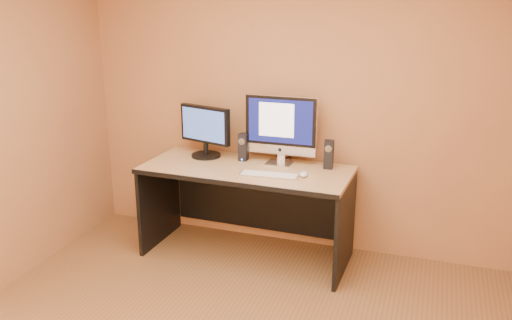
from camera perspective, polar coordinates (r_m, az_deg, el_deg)
The scene contains 10 objects.
walls at distance 3.00m, azimuth -5.13°, elevation -1.65°, with size 4.00×4.00×2.60m, color #9B6B3E, non-canonical shape.
desk at distance 4.80m, azimuth -1.01°, elevation -5.52°, with size 1.79×0.78×0.83m, color tan, non-canonical shape.
imac at distance 4.68m, azimuth 2.53°, elevation 3.19°, with size 0.64×0.23×0.61m, color silver, non-canonical shape.
second_monitor at distance 4.93m, azimuth -5.35°, elevation 2.99°, with size 0.54×0.27×0.47m, color black, non-canonical shape.
speaker_left at distance 4.83m, azimuth -1.34°, elevation 1.37°, with size 0.08×0.08×0.25m, color black, non-canonical shape.
speaker_right at distance 4.65m, azimuth 7.67°, elevation 0.58°, with size 0.08×0.08×0.25m, color black, non-canonical shape.
keyboard at distance 4.44m, azimuth 1.37°, elevation -1.57°, with size 0.48×0.13×0.02m, color silver.
mouse at distance 4.45m, azimuth 5.05°, elevation -1.48°, with size 0.06×0.11×0.04m, color silver.
cable_a at distance 4.88m, azimuth 3.67°, elevation 0.07°, with size 0.01×0.01×0.25m, color black.
cable_b at distance 4.88m, azimuth 2.81°, elevation 0.07°, with size 0.01×0.01×0.20m, color black.
Camera 1 is at (1.17, -2.59, 2.27)m, focal length 38.00 mm.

